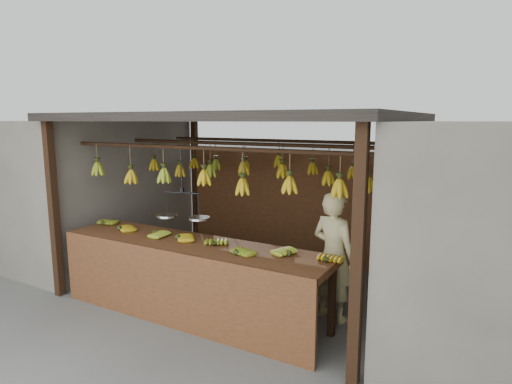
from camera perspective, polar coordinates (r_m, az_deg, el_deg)
The scene contains 8 objects.
ground at distance 6.20m, azimuth -1.39°, elevation -12.34°, with size 80.00×80.00×0.00m, color #5B5B57.
stall at distance 6.05m, azimuth 0.13°, elevation 6.32°, with size 4.30×3.30×2.40m.
neighbor_left at distance 8.29m, azimuth -23.35°, elevation 0.71°, with size 3.00×3.00×2.30m, color slate.
counter at distance 5.05m, azimuth -9.36°, elevation -9.12°, with size 3.44×0.78×0.96m.
hanging_bananas at distance 5.80m, azimuth -1.36°, elevation 2.69°, with size 3.60×2.21×0.39m.
balance_scale at distance 5.21m, azimuth -9.74°, elevation -2.75°, with size 0.67×0.33×0.85m.
vendor at distance 5.08m, azimuth 10.28°, elevation -8.39°, with size 0.56×0.36×1.52m, color beige.
bag_bundles at distance 6.50m, azimuth 19.87°, elevation -2.32°, with size 0.08×0.26×1.22m.
Camera 1 is at (2.95, -4.94, 2.31)m, focal length 30.00 mm.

